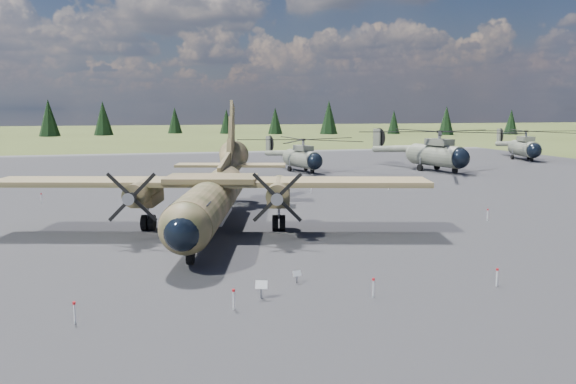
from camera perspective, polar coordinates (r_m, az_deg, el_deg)
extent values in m
plane|color=#4C5A28|center=(36.55, -2.54, -4.17)|extent=(500.00, 500.00, 0.00)
cube|color=#55555A|center=(46.20, -5.05, -1.53)|extent=(120.00, 120.00, 0.04)
cylinder|color=#383B20|center=(36.17, -7.83, -0.81)|extent=(6.99, 17.39, 2.69)
sphere|color=#383B20|center=(27.80, -10.40, -3.67)|extent=(3.22, 3.22, 2.63)
sphere|color=black|center=(27.30, -10.60, -4.00)|extent=(2.36, 2.36, 1.93)
cube|color=black|center=(29.14, -9.87, -1.66)|extent=(2.25, 1.97, 0.53)
cone|color=#383B20|center=(47.18, -5.88, 2.61)|extent=(4.22, 7.05, 4.04)
cube|color=#9EA1A3|center=(37.29, -7.59, -2.24)|extent=(3.23, 6.03, 0.48)
cube|color=#383B1F|center=(36.48, -7.76, 1.02)|extent=(27.75, 10.22, 0.34)
cube|color=#383B20|center=(36.45, -7.77, 1.35)|extent=(6.45, 4.80, 0.34)
cylinder|color=#383B20|center=(37.14, -14.41, 0.14)|extent=(2.66, 5.19, 1.44)
cube|color=#383B20|center=(37.97, -14.08, -0.62)|extent=(2.22, 3.52, 0.77)
cone|color=gray|center=(34.17, -15.75, -0.62)|extent=(0.92, 1.02, 0.73)
cylinder|color=black|center=(38.25, -14.00, -3.03)|extent=(1.08, 1.24, 1.06)
cylinder|color=#383B20|center=(35.90, -0.97, 0.13)|extent=(2.66, 5.19, 1.44)
cube|color=#383B20|center=(36.75, -0.94, -0.66)|extent=(2.22, 3.52, 0.77)
cone|color=gray|center=(32.82, -1.11, -0.66)|extent=(0.92, 1.02, 0.73)
cylinder|color=black|center=(37.05, -0.93, -3.15)|extent=(1.08, 1.24, 1.06)
cube|color=#383B20|center=(43.52, -6.42, 2.88)|extent=(2.10, 7.08, 1.61)
cube|color=#383B1F|center=(47.65, -5.82, 2.73)|extent=(9.45, 4.38, 0.21)
cylinder|color=gray|center=(29.12, -9.92, -5.09)|extent=(0.16, 0.16, 0.86)
cylinder|color=black|center=(29.29, -9.88, -6.41)|extent=(0.55, 0.95, 0.90)
cylinder|color=gray|center=(71.55, 1.41, 3.37)|extent=(3.66, 6.74, 2.22)
sphere|color=black|center=(68.79, 2.71, 3.12)|extent=(2.46, 2.46, 2.04)
sphere|color=gray|center=(74.35, 0.21, 3.56)|extent=(2.46, 2.46, 2.04)
cube|color=gray|center=(71.13, 1.56, 4.49)|extent=(2.13, 3.12, 0.67)
cylinder|color=gray|center=(71.09, 1.56, 5.02)|extent=(0.39, 0.39, 0.89)
cylinder|color=gray|center=(77.28, -0.95, 3.98)|extent=(2.50, 7.55, 1.27)
cube|color=gray|center=(80.18, -2.03, 4.93)|extent=(0.48, 1.26, 2.13)
cylinder|color=black|center=(80.32, -1.83, 4.94)|extent=(0.59, 2.26, 2.31)
cylinder|color=black|center=(69.38, 2.48, 2.14)|extent=(0.38, 0.65, 0.60)
cylinder|color=black|center=(72.04, 0.16, 2.38)|extent=(0.43, 0.75, 0.71)
cylinder|color=gray|center=(71.99, 0.16, 2.75)|extent=(0.15, 0.15, 1.29)
cylinder|color=black|center=(73.19, 1.83, 2.47)|extent=(0.43, 0.75, 0.71)
cylinder|color=gray|center=(73.14, 1.83, 2.83)|extent=(0.15, 0.15, 1.29)
cylinder|color=gray|center=(74.52, 14.83, 3.59)|extent=(4.72, 8.35, 2.74)
sphere|color=black|center=(71.76, 17.02, 3.28)|extent=(3.10, 3.10, 2.52)
sphere|color=gray|center=(77.39, 12.79, 3.84)|extent=(3.10, 3.10, 2.52)
cube|color=gray|center=(74.09, 15.11, 4.92)|extent=(2.72, 3.88, 0.82)
cylinder|color=gray|center=(74.04, 15.14, 5.55)|extent=(0.48, 0.48, 1.10)
cylinder|color=gray|center=(80.45, 10.83, 4.34)|extent=(3.35, 9.28, 1.57)
cube|color=gray|center=(83.55, 9.03, 5.47)|extent=(0.64, 1.55, 2.63)
cylinder|color=black|center=(83.79, 9.23, 5.48)|extent=(0.81, 2.77, 2.85)
cylinder|color=black|center=(72.35, 16.59, 2.12)|extent=(0.49, 0.80, 0.75)
cylinder|color=black|center=(74.60, 13.26, 2.43)|extent=(0.55, 0.93, 0.88)
cylinder|color=gray|center=(74.54, 13.27, 2.87)|extent=(0.19, 0.19, 1.59)
cylinder|color=black|center=(76.63, 14.89, 2.52)|extent=(0.55, 0.93, 0.88)
cylinder|color=gray|center=(76.58, 14.91, 2.95)|extent=(0.19, 0.19, 1.59)
cylinder|color=gray|center=(95.46, 22.86, 4.08)|extent=(4.06, 7.40, 2.44)
sphere|color=black|center=(92.25, 23.71, 3.87)|extent=(2.72, 2.72, 2.24)
sphere|color=gray|center=(98.69, 22.07, 4.25)|extent=(2.72, 2.72, 2.24)
cube|color=gray|center=(95.01, 23.01, 5.00)|extent=(2.36, 3.43, 0.73)
cylinder|color=gray|center=(94.98, 23.03, 5.44)|extent=(0.43, 0.43, 0.97)
cylinder|color=gray|center=(102.05, 21.31, 4.60)|extent=(2.80, 8.27, 1.39)
cube|color=gray|center=(105.40, 20.62, 5.40)|extent=(0.54, 1.38, 2.34)
cylinder|color=black|center=(105.52, 20.79, 5.40)|extent=(0.67, 2.47, 2.53)
cylinder|color=black|center=(92.88, 23.51, 3.06)|extent=(0.42, 0.71, 0.66)
cylinder|color=black|center=(96.13, 21.82, 3.32)|extent=(0.47, 0.83, 0.78)
cylinder|color=gray|center=(96.09, 21.84, 3.62)|extent=(0.17, 0.17, 1.41)
cylinder|color=black|center=(97.15, 23.26, 3.29)|extent=(0.47, 0.83, 0.78)
cylinder|color=gray|center=(97.11, 23.28, 3.59)|extent=(0.17, 0.17, 1.41)
cube|color=gray|center=(24.16, -2.74, -10.04)|extent=(0.12, 0.12, 0.64)
cube|color=silver|center=(24.01, -2.71, -9.39)|extent=(0.55, 0.37, 0.36)
cube|color=gray|center=(26.19, 0.89, -8.73)|extent=(0.08, 0.08, 0.48)
cube|color=silver|center=(26.09, 0.92, -8.27)|extent=(0.41, 0.25, 0.27)
cylinder|color=silver|center=(22.91, -20.86, -11.44)|extent=(0.07, 0.07, 0.80)
cylinder|color=red|center=(22.78, -20.91, -10.49)|extent=(0.12, 0.12, 0.10)
cylinder|color=silver|center=(22.96, -5.54, -10.86)|extent=(0.07, 0.07, 0.80)
cylinder|color=red|center=(22.83, -5.56, -9.92)|extent=(0.12, 0.12, 0.10)
cylinder|color=silver|center=(24.52, 8.66, -9.65)|extent=(0.07, 0.07, 0.80)
cylinder|color=red|center=(24.40, 8.68, -8.76)|extent=(0.12, 0.12, 0.10)
cylinder|color=silver|center=(27.34, 20.45, -8.19)|extent=(0.07, 0.07, 0.80)
cylinder|color=red|center=(27.23, 20.50, -7.38)|extent=(0.12, 0.12, 0.10)
cylinder|color=silver|center=(52.25, -23.76, -0.61)|extent=(0.07, 0.07, 0.80)
cylinder|color=red|center=(52.19, -23.79, -0.18)|extent=(0.12, 0.12, 0.10)
cylinder|color=silver|center=(51.50, -14.96, -0.30)|extent=(0.07, 0.07, 0.80)
cylinder|color=red|center=(51.45, -14.98, 0.14)|extent=(0.12, 0.12, 0.10)
cylinder|color=silver|center=(51.99, -6.12, 0.02)|extent=(0.07, 0.07, 0.80)
cylinder|color=red|center=(51.94, -6.12, 0.46)|extent=(0.12, 0.12, 0.10)
cylinder|color=silver|center=(53.69, 2.37, 0.33)|extent=(0.07, 0.07, 0.80)
cylinder|color=red|center=(53.63, 2.37, 0.75)|extent=(0.12, 0.12, 0.10)
cylinder|color=silver|center=(56.47, 10.17, 0.61)|extent=(0.07, 0.07, 0.80)
cylinder|color=red|center=(56.42, 10.18, 1.01)|extent=(0.12, 0.12, 0.10)
cylinder|color=silver|center=(42.88, 19.61, -2.22)|extent=(0.07, 0.07, 0.80)
cylinder|color=red|center=(42.81, 19.64, -1.70)|extent=(0.12, 0.12, 0.10)
cone|color=black|center=(191.60, 21.72, 6.64)|extent=(4.39, 4.39, 7.83)
cone|color=black|center=(182.19, 15.78, 7.02)|extent=(4.97, 4.97, 8.88)
cone|color=black|center=(185.21, 10.69, 7.01)|extent=(4.24, 4.24, 7.58)
cone|color=black|center=(181.68, 4.17, 7.60)|extent=(5.98, 5.98, 10.68)
cone|color=black|center=(181.14, -1.31, 7.27)|extent=(4.74, 4.74, 8.47)
cone|color=black|center=(184.42, -6.27, 7.15)|extent=(4.43, 4.43, 7.92)
cone|color=black|center=(189.27, -11.43, 7.15)|extent=(4.75, 4.75, 8.48)
cone|color=black|center=(181.40, -18.28, 7.15)|extent=(5.80, 5.80, 10.36)
cone|color=black|center=(179.42, -23.13, 6.96)|extent=(6.06, 6.06, 10.81)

